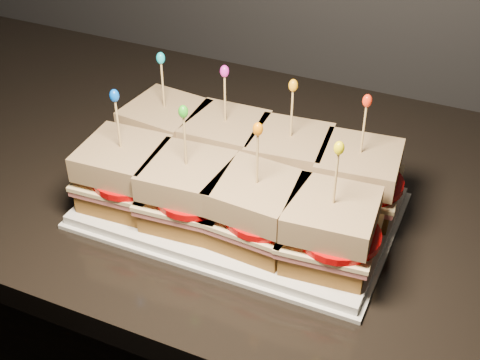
% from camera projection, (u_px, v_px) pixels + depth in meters
% --- Properties ---
extents(cabinet, '(2.40, 0.63, 0.90)m').
position_uv_depth(cabinet, '(153.00, 346.00, 1.35)').
color(cabinet, black).
rests_on(cabinet, ground).
extents(granite_slab, '(2.44, 0.67, 0.04)m').
position_uv_depth(granite_slab, '(131.00, 152.00, 1.07)').
color(granite_slab, black).
rests_on(granite_slab, cabinet).
extents(platter, '(0.40, 0.25, 0.02)m').
position_uv_depth(platter, '(240.00, 207.00, 0.91)').
color(platter, white).
rests_on(platter, granite_slab).
extents(platter_rim, '(0.41, 0.26, 0.01)m').
position_uv_depth(platter_rim, '(240.00, 211.00, 0.91)').
color(platter_rim, white).
rests_on(platter_rim, granite_slab).
extents(sandwich_0_bread_bot, '(0.11, 0.11, 0.03)m').
position_uv_depth(sandwich_0_bread_bot, '(168.00, 149.00, 0.99)').
color(sandwich_0_bread_bot, brown).
rests_on(sandwich_0_bread_bot, platter).
extents(sandwich_0_ham, '(0.12, 0.12, 0.01)m').
position_uv_depth(sandwich_0_ham, '(167.00, 139.00, 0.98)').
color(sandwich_0_ham, '#BB5557').
rests_on(sandwich_0_ham, sandwich_0_bread_bot).
extents(sandwich_0_cheese, '(0.12, 0.12, 0.01)m').
position_uv_depth(sandwich_0_cheese, '(166.00, 134.00, 0.97)').
color(sandwich_0_cheese, beige).
rests_on(sandwich_0_cheese, sandwich_0_ham).
extents(sandwich_0_tomato, '(0.10, 0.10, 0.01)m').
position_uv_depth(sandwich_0_tomato, '(171.00, 134.00, 0.96)').
color(sandwich_0_tomato, '#D00405').
rests_on(sandwich_0_tomato, sandwich_0_cheese).
extents(sandwich_0_bread_top, '(0.11, 0.11, 0.03)m').
position_uv_depth(sandwich_0_bread_top, '(165.00, 117.00, 0.95)').
color(sandwich_0_bread_top, '#5B2D11').
rests_on(sandwich_0_bread_top, sandwich_0_tomato).
extents(sandwich_0_pick, '(0.00, 0.00, 0.09)m').
position_uv_depth(sandwich_0_pick, '(163.00, 88.00, 0.93)').
color(sandwich_0_pick, tan).
rests_on(sandwich_0_pick, sandwich_0_bread_top).
extents(sandwich_0_frill, '(0.01, 0.01, 0.02)m').
position_uv_depth(sandwich_0_frill, '(161.00, 58.00, 0.90)').
color(sandwich_0_frill, '#0CB0C7').
rests_on(sandwich_0_frill, sandwich_0_pick).
extents(sandwich_1_bread_bot, '(0.10, 0.10, 0.03)m').
position_uv_depth(sandwich_1_bread_bot, '(226.00, 164.00, 0.95)').
color(sandwich_1_bread_bot, brown).
rests_on(sandwich_1_bread_bot, platter).
extents(sandwich_1_ham, '(0.11, 0.11, 0.01)m').
position_uv_depth(sandwich_1_ham, '(226.00, 153.00, 0.94)').
color(sandwich_1_ham, '#BB5557').
rests_on(sandwich_1_ham, sandwich_1_bread_bot).
extents(sandwich_1_cheese, '(0.11, 0.11, 0.01)m').
position_uv_depth(sandwich_1_cheese, '(226.00, 149.00, 0.94)').
color(sandwich_1_cheese, beige).
rests_on(sandwich_1_cheese, sandwich_1_ham).
extents(sandwich_1_tomato, '(0.10, 0.10, 0.01)m').
position_uv_depth(sandwich_1_tomato, '(232.00, 149.00, 0.93)').
color(sandwich_1_tomato, '#D00405').
rests_on(sandwich_1_tomato, sandwich_1_cheese).
extents(sandwich_1_bread_top, '(0.10, 0.10, 0.03)m').
position_uv_depth(sandwich_1_bread_top, '(225.00, 132.00, 0.92)').
color(sandwich_1_bread_top, '#5B2D11').
rests_on(sandwich_1_bread_top, sandwich_1_tomato).
extents(sandwich_1_pick, '(0.00, 0.00, 0.09)m').
position_uv_depth(sandwich_1_pick, '(225.00, 102.00, 0.90)').
color(sandwich_1_pick, tan).
rests_on(sandwich_1_pick, sandwich_1_bread_top).
extents(sandwich_1_frill, '(0.01, 0.01, 0.02)m').
position_uv_depth(sandwich_1_frill, '(225.00, 71.00, 0.87)').
color(sandwich_1_frill, '#D021B4').
rests_on(sandwich_1_frill, sandwich_1_pick).
extents(sandwich_2_bread_bot, '(0.11, 0.11, 0.03)m').
position_uv_depth(sandwich_2_bread_bot, '(288.00, 180.00, 0.92)').
color(sandwich_2_bread_bot, brown).
rests_on(sandwich_2_bread_bot, platter).
extents(sandwich_2_ham, '(0.12, 0.12, 0.01)m').
position_uv_depth(sandwich_2_ham, '(289.00, 169.00, 0.91)').
color(sandwich_2_ham, '#BB5557').
rests_on(sandwich_2_ham, sandwich_2_bread_bot).
extents(sandwich_2_cheese, '(0.12, 0.12, 0.01)m').
position_uv_depth(sandwich_2_cheese, '(289.00, 165.00, 0.91)').
color(sandwich_2_cheese, beige).
rests_on(sandwich_2_cheese, sandwich_2_ham).
extents(sandwich_2_tomato, '(0.10, 0.10, 0.01)m').
position_uv_depth(sandwich_2_tomato, '(296.00, 165.00, 0.90)').
color(sandwich_2_tomato, '#D00405').
rests_on(sandwich_2_tomato, sandwich_2_cheese).
extents(sandwich_2_bread_top, '(0.11, 0.11, 0.03)m').
position_uv_depth(sandwich_2_bread_top, '(290.00, 147.00, 0.89)').
color(sandwich_2_bread_top, '#5B2D11').
rests_on(sandwich_2_bread_top, sandwich_2_tomato).
extents(sandwich_2_pick, '(0.00, 0.00, 0.09)m').
position_uv_depth(sandwich_2_pick, '(292.00, 116.00, 0.86)').
color(sandwich_2_pick, tan).
rests_on(sandwich_2_pick, sandwich_2_bread_top).
extents(sandwich_2_frill, '(0.01, 0.01, 0.02)m').
position_uv_depth(sandwich_2_frill, '(293.00, 85.00, 0.84)').
color(sandwich_2_frill, orange).
rests_on(sandwich_2_frill, sandwich_2_pick).
extents(sandwich_3_bread_bot, '(0.11, 0.11, 0.03)m').
position_uv_depth(sandwich_3_bread_bot, '(355.00, 197.00, 0.89)').
color(sandwich_3_bread_bot, brown).
rests_on(sandwich_3_bread_bot, platter).
extents(sandwich_3_ham, '(0.12, 0.12, 0.01)m').
position_uv_depth(sandwich_3_ham, '(356.00, 186.00, 0.88)').
color(sandwich_3_ham, '#BB5557').
rests_on(sandwich_3_ham, sandwich_3_bread_bot).
extents(sandwich_3_cheese, '(0.12, 0.12, 0.01)m').
position_uv_depth(sandwich_3_cheese, '(357.00, 182.00, 0.88)').
color(sandwich_3_cheese, beige).
rests_on(sandwich_3_cheese, sandwich_3_ham).
extents(sandwich_3_tomato, '(0.10, 0.10, 0.01)m').
position_uv_depth(sandwich_3_tomato, '(365.00, 182.00, 0.86)').
color(sandwich_3_tomato, '#D00405').
rests_on(sandwich_3_tomato, sandwich_3_cheese).
extents(sandwich_3_bread_top, '(0.11, 0.11, 0.03)m').
position_uv_depth(sandwich_3_bread_top, '(359.00, 163.00, 0.86)').
color(sandwich_3_bread_top, '#5B2D11').
rests_on(sandwich_3_bread_top, sandwich_3_tomato).
extents(sandwich_3_pick, '(0.00, 0.00, 0.09)m').
position_uv_depth(sandwich_3_pick, '(363.00, 132.00, 0.83)').
color(sandwich_3_pick, tan).
rests_on(sandwich_3_pick, sandwich_3_bread_top).
extents(sandwich_3_frill, '(0.01, 0.01, 0.02)m').
position_uv_depth(sandwich_3_frill, '(367.00, 101.00, 0.81)').
color(sandwich_3_frill, red).
rests_on(sandwich_3_frill, sandwich_3_pick).
extents(sandwich_4_bread_bot, '(0.10, 0.10, 0.03)m').
position_uv_depth(sandwich_4_bread_bot, '(126.00, 191.00, 0.90)').
color(sandwich_4_bread_bot, brown).
rests_on(sandwich_4_bread_bot, platter).
extents(sandwich_4_ham, '(0.11, 0.11, 0.01)m').
position_uv_depth(sandwich_4_ham, '(125.00, 180.00, 0.89)').
color(sandwich_4_ham, '#BB5557').
rests_on(sandwich_4_ham, sandwich_4_bread_bot).
extents(sandwich_4_cheese, '(0.12, 0.11, 0.01)m').
position_uv_depth(sandwich_4_cheese, '(124.00, 176.00, 0.89)').
color(sandwich_4_cheese, beige).
rests_on(sandwich_4_cheese, sandwich_4_ham).
extents(sandwich_4_tomato, '(0.10, 0.10, 0.01)m').
position_uv_depth(sandwich_4_tomato, '(129.00, 176.00, 0.87)').
color(sandwich_4_tomato, '#D00405').
rests_on(sandwich_4_tomato, sandwich_4_cheese).
extents(sandwich_4_bread_top, '(0.11, 0.11, 0.03)m').
position_uv_depth(sandwich_4_bread_top, '(122.00, 158.00, 0.87)').
color(sandwich_4_bread_top, '#5B2D11').
rests_on(sandwich_4_bread_top, sandwich_4_tomato).
extents(sandwich_4_pick, '(0.00, 0.00, 0.09)m').
position_uv_depth(sandwich_4_pick, '(118.00, 127.00, 0.84)').
color(sandwich_4_pick, tan).
rests_on(sandwich_4_pick, sandwich_4_bread_top).
extents(sandwich_4_frill, '(0.01, 0.01, 0.02)m').
position_uv_depth(sandwich_4_frill, '(114.00, 96.00, 0.82)').
color(sandwich_4_frill, blue).
rests_on(sandwich_4_frill, sandwich_4_pick).
extents(sandwich_5_bread_bot, '(0.11, 0.11, 0.03)m').
position_uv_depth(sandwich_5_bread_bot, '(189.00, 209.00, 0.87)').
color(sandwich_5_bread_bot, brown).
rests_on(sandwich_5_bread_bot, platter).
extents(sandwich_5_ham, '(0.12, 0.11, 0.01)m').
position_uv_depth(sandwich_5_ham, '(188.00, 198.00, 0.86)').
color(sandwich_5_ham, '#BB5557').
rests_on(sandwich_5_ham, sandwich_5_bread_bot).
extents(sandwich_5_cheese, '(0.12, 0.12, 0.01)m').
position_uv_depth(sandwich_5_cheese, '(188.00, 194.00, 0.86)').
color(sandwich_5_cheese, beige).
rests_on(sandwich_5_cheese, sandwich_5_ham).
extents(sandwich_5_tomato, '(0.10, 0.10, 0.01)m').
position_uv_depth(sandwich_5_tomato, '(194.00, 194.00, 0.84)').
color(sandwich_5_tomato, '#D00405').
rests_on(sandwich_5_tomato, sandwich_5_cheese).
extents(sandwich_5_bread_top, '(0.11, 0.11, 0.03)m').
position_uv_depth(sandwich_5_bread_top, '(187.00, 175.00, 0.84)').
color(sandwich_5_bread_top, '#5B2D11').
rests_on(sandwich_5_bread_top, sandwich_5_tomato).
extents(sandwich_5_pick, '(0.00, 0.00, 0.09)m').
position_uv_depth(sandwich_5_pick, '(185.00, 144.00, 0.81)').
color(sandwich_5_pick, tan).
rests_on(sandwich_5_pick, sandwich_5_bread_top).
extents(sandwich_5_frill, '(0.01, 0.01, 0.02)m').
position_uv_depth(sandwich_5_frill, '(183.00, 112.00, 0.78)').
color(sandwich_5_frill, green).
rests_on(sandwich_5_frill, sandwich_5_pick).
extents(sandwich_6_bread_bot, '(0.11, 0.11, 0.03)m').
position_uv_depth(sandwich_6_bread_bot, '(256.00, 228.00, 0.84)').
color(sandwich_6_bread_bot, brown).
rests_on(sandwich_6_bread_bot, platter).
extents(sandwich_6_ham, '(0.12, 0.11, 0.01)m').
position_uv_depth(sandwich_6_ham, '(256.00, 217.00, 0.83)').
color(sandwich_6_ham, '#BB5557').
rests_on(sandwich_6_ham, sandwich_6_bread_bot).
extents(sandwich_6_cheese, '(0.12, 0.11, 0.01)m').
position_uv_depth(sandwich_6_cheese, '(256.00, 213.00, 0.82)').
color(sandwich_6_cheese, beige).
rests_on(sandwich_6_cheese, sandwich_6_ham).
extents(sandwich_6_tomato, '(0.10, 0.10, 0.01)m').
position_uv_depth(sandwich_6_tomato, '(264.00, 214.00, 0.81)').
color(sandwich_6_tomato, '#D00405').
rests_on(sandwich_6_tomato, sandwich_6_cheese).
extents(sandwich_6_bread_top, '(0.11, 0.11, 0.03)m').
position_uv_depth(sandwich_6_bread_top, '(257.00, 194.00, 0.81)').
color(sandwich_6_bread_top, '#5B2D11').
rests_on(sandwich_6_bread_top, sandwich_6_tomato).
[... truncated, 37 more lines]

